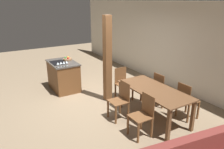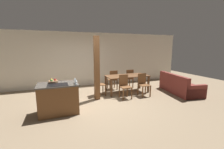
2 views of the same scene
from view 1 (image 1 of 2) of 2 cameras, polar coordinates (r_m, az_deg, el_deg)
ground_plane at (r=6.22m, az=-4.49°, el=-7.06°), size 16.00×16.00×0.00m
wall_back at (r=7.35m, az=14.57°, el=7.60°), size 11.20×0.08×2.70m
kitchen_island at (r=7.05m, az=-12.55°, el=-0.30°), size 1.15×0.75×0.91m
fruit_bowl at (r=7.08m, az=-11.57°, el=4.03°), size 0.28×0.28×0.11m
wine_glass_near at (r=6.34m, az=-13.98°, el=2.81°), size 0.07×0.07×0.15m
wine_glass_middle at (r=6.36m, az=-13.23°, el=2.93°), size 0.07×0.07×0.15m
wine_glass_far at (r=6.39m, az=-12.49°, el=3.06°), size 0.07×0.07×0.15m
wine_glass_end at (r=6.42m, az=-11.75°, el=3.18°), size 0.07×0.07×0.15m
dining_table at (r=5.21m, az=10.88°, el=-4.82°), size 1.85×0.85×0.76m
dining_chair_near_left at (r=5.21m, az=2.28°, el=-6.55°), size 0.40×0.40×0.91m
dining_chair_near_right at (r=4.62m, az=8.10°, el=-10.31°), size 0.40×0.40×0.91m
dining_chair_far_left at (r=5.97m, az=12.79°, el=-3.57°), size 0.40×0.40×0.91m
dining_chair_far_right at (r=5.47m, az=18.84°, el=-6.35°), size 0.40×0.40×0.91m
dining_chair_head_end at (r=6.22m, az=2.81°, el=-2.19°), size 0.40×0.40×0.91m
timber_post at (r=5.92m, az=-1.21°, el=3.85°), size 0.19×0.19×2.36m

